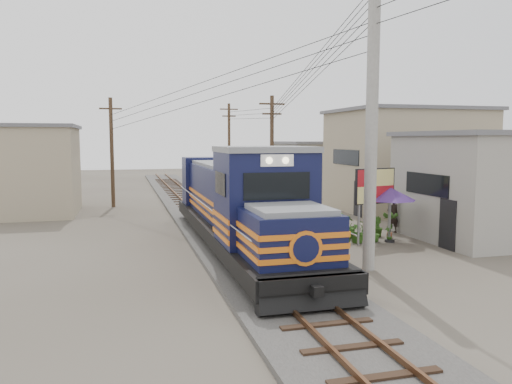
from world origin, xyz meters
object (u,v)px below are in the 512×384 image
object	(u,v)px
market_umbrella	(391,194)
locomotive	(239,206)
vendor	(393,215)
billboard	(375,188)

from	to	relation	value
market_umbrella	locomotive	bearing A→B (deg)	178.20
vendor	billboard	bearing A→B (deg)	33.75
locomotive	vendor	size ratio (longest dim) A/B	9.54
market_umbrella	billboard	bearing A→B (deg)	-174.96
locomotive	billboard	size ratio (longest dim) A/B	5.09
locomotive	market_umbrella	bearing A→B (deg)	-1.80
locomotive	market_umbrella	xyz separation A→B (m)	(6.55, -0.21, 0.30)
locomotive	vendor	xyz separation A→B (m)	(7.74, 1.61, -0.89)
billboard	market_umbrella	world-z (taller)	billboard
locomotive	billboard	world-z (taller)	locomotive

